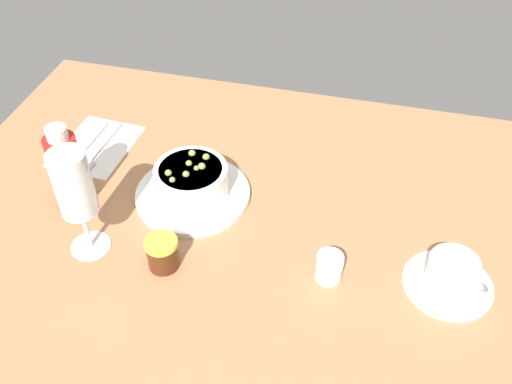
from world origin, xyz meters
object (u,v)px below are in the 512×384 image
object	(u,v)px
creamer_jug	(330,267)
wine_glass	(74,188)
coffee_cup	(451,275)
jam_jar	(163,253)
cutlery_setting	(95,147)
sauce_bottle_red	(68,171)
porridge_bowl	(192,184)

from	to	relation	value
creamer_jug	wine_glass	world-z (taller)	wine_glass
coffee_cup	creamer_jug	distance (cm)	18.89
wine_glass	jam_jar	world-z (taller)	wine_glass
cutlery_setting	creamer_jug	xyz separation A→B (cm)	(-51.18, 21.51, 2.28)
jam_jar	creamer_jug	bearing A→B (deg)	-171.42
sauce_bottle_red	jam_jar	bearing A→B (deg)	154.21
wine_glass	creamer_jug	bearing A→B (deg)	-175.38
coffee_cup	sauce_bottle_red	distance (cm)	66.39
porridge_bowl	cutlery_setting	distance (cm)	25.73
creamer_jug	sauce_bottle_red	xyz separation A→B (cm)	(47.48, -6.12, 5.01)
wine_glass	jam_jar	xyz separation A→B (cm)	(-13.49, 0.77, -10.41)
coffee_cup	wine_glass	bearing A→B (deg)	6.06
porridge_bowl	sauce_bottle_red	distance (cm)	21.72
porridge_bowl	creamer_jug	world-z (taller)	porridge_bowl
porridge_bowl	sauce_bottle_red	xyz separation A→B (cm)	(20.27, 6.51, 4.33)
cutlery_setting	sauce_bottle_red	world-z (taller)	sauce_bottle_red
cutlery_setting	wine_glass	world-z (taller)	wine_glass
porridge_bowl	creamer_jug	size ratio (longest dim) A/B	3.87
cutlery_setting	sauce_bottle_red	size ratio (longest dim) A/B	1.11
jam_jar	wine_glass	bearing A→B (deg)	-3.25
porridge_bowl	coffee_cup	distance (cm)	46.87
coffee_cup	sauce_bottle_red	world-z (taller)	sauce_bottle_red
coffee_cup	sauce_bottle_red	size ratio (longest dim) A/B	0.85
coffee_cup	creamer_jug	bearing A→B (deg)	9.12
coffee_cup	creamer_jug	size ratio (longest dim) A/B	2.60
cutlery_setting	wine_glass	distance (cm)	30.11
porridge_bowl	jam_jar	world-z (taller)	porridge_bowl
porridge_bowl	cutlery_setting	bearing A→B (deg)	-20.33
cutlery_setting	sauce_bottle_red	distance (cm)	17.43
porridge_bowl	sauce_bottle_red	world-z (taller)	sauce_bottle_red
coffee_cup	cutlery_setting	bearing A→B (deg)	-14.86
porridge_bowl	jam_jar	bearing A→B (deg)	92.34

